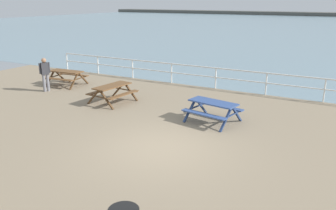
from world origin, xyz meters
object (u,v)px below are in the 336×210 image
(picnic_table_near_right, at_px, (112,89))
(visitor, at_px, (45,72))
(picnic_table_near_left, at_px, (66,74))
(picnic_table_far_left, at_px, (213,107))

(picnic_table_near_right, relative_size, visitor, 1.17)
(picnic_table_near_left, xyz_separation_m, picnic_table_far_left, (8.93, -1.61, 0.00))
(picnic_table_near_left, relative_size, picnic_table_near_right, 0.99)
(picnic_table_far_left, relative_size, visitor, 1.23)
(picnic_table_near_right, height_order, picnic_table_far_left, same)
(picnic_table_far_left, xyz_separation_m, visitor, (-8.88, 0.18, 0.36))
(picnic_table_near_left, xyz_separation_m, visitor, (0.05, -1.44, 0.36))
(picnic_table_near_right, bearing_deg, picnic_table_near_left, 77.39)
(picnic_table_near_right, distance_m, picnic_table_far_left, 4.83)
(picnic_table_near_left, relative_size, visitor, 1.16)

